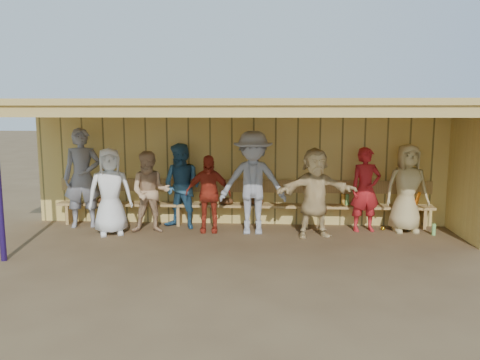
# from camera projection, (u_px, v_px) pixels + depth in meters

# --- Properties ---
(ground) EXTENTS (90.00, 90.00, 0.00)m
(ground) POSITION_uv_depth(u_px,v_px,m) (239.00, 240.00, 8.49)
(ground) COLOR brown
(ground) RESTS_ON ground
(player_a) EXTENTS (0.82, 0.63, 1.99)m
(player_a) POSITION_uv_depth(u_px,v_px,m) (83.00, 178.00, 9.34)
(player_a) COLOR gray
(player_a) RESTS_ON ground
(player_b) EXTENTS (0.94, 0.78, 1.64)m
(player_b) POSITION_uv_depth(u_px,v_px,m) (110.00, 191.00, 8.79)
(player_b) COLOR white
(player_b) RESTS_ON ground
(player_c) EXTENTS (1.00, 0.90, 1.69)m
(player_c) POSITION_uv_depth(u_px,v_px,m) (182.00, 186.00, 9.24)
(player_c) COLOR #2F6083
(player_c) RESTS_ON ground
(player_d) EXTENTS (0.89, 0.40, 1.49)m
(player_d) POSITION_uv_depth(u_px,v_px,m) (208.00, 194.00, 8.98)
(player_d) COLOR #AA2F1B
(player_d) RESTS_ON ground
(player_e) EXTENTS (1.28, 0.77, 1.95)m
(player_e) POSITION_uv_depth(u_px,v_px,m) (253.00, 183.00, 8.83)
(player_e) COLOR #94979D
(player_e) RESTS_ON ground
(player_f) EXTENTS (1.61, 0.83, 1.66)m
(player_f) POSITION_uv_depth(u_px,v_px,m) (315.00, 193.00, 8.61)
(player_f) COLOR #DFBD7D
(player_f) RESTS_ON ground
(player_g) EXTENTS (0.66, 0.50, 1.63)m
(player_g) POSITION_uv_depth(u_px,v_px,m) (366.00, 190.00, 9.02)
(player_g) COLOR red
(player_g) RESTS_ON ground
(player_h) EXTENTS (0.87, 0.61, 1.70)m
(player_h) POSITION_uv_depth(u_px,v_px,m) (407.00, 188.00, 8.97)
(player_h) COLOR tan
(player_h) RESTS_ON ground
(player_extra) EXTENTS (0.83, 0.69, 1.57)m
(player_extra) POSITION_uv_depth(u_px,v_px,m) (150.00, 192.00, 8.93)
(player_extra) COLOR tan
(player_extra) RESTS_ON ground
(dugout_structure) EXTENTS (8.80, 3.20, 2.50)m
(dugout_structure) POSITION_uv_depth(u_px,v_px,m) (261.00, 144.00, 8.89)
(dugout_structure) COLOR #E3C161
(dugout_structure) RESTS_ON ground
(bench) EXTENTS (7.60, 0.34, 0.93)m
(bench) POSITION_uv_depth(u_px,v_px,m) (242.00, 200.00, 9.51)
(bench) COLOR tan
(bench) RESTS_ON ground
(dugout_equipment) EXTENTS (6.66, 0.62, 0.80)m
(dugout_equipment) POSITION_uv_depth(u_px,v_px,m) (233.00, 203.00, 9.40)
(dugout_equipment) COLOR orange
(dugout_equipment) RESTS_ON ground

